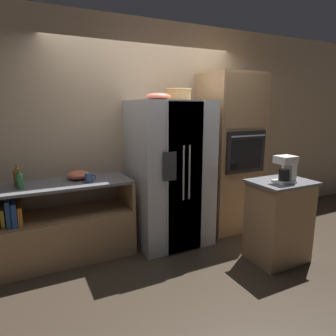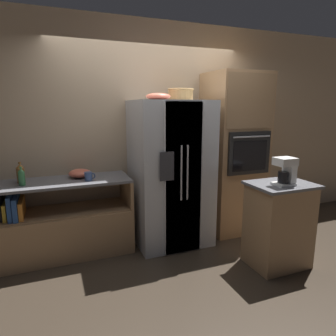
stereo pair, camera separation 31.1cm
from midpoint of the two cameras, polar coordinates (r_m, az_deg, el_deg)
name	(u,v)px [view 2 (the right image)]	position (r m, az deg, el deg)	size (l,w,h in m)	color
ground_plane	(161,242)	(3.99, 0.94, -13.92)	(20.00, 20.00, 0.00)	#382D23
wall_back	(149,131)	(4.03, -1.43, 7.07)	(12.00, 0.06, 2.80)	tan
counter_left	(63,228)	(3.73, -17.18, -10.88)	(1.54, 0.59, 0.90)	#A87F56
refrigerator	(171,173)	(3.76, 2.88, -1.03)	(0.92, 0.83, 1.80)	silver
wall_oven	(233,154)	(4.25, 14.43, 2.64)	(0.74, 0.74, 2.16)	#A87F56
island_counter	(278,224)	(3.57, 22.72, -9.93)	(0.66, 0.51, 0.93)	#A87F56
wicker_basket	(181,94)	(3.84, 4.81, 13.86)	(0.33, 0.33, 0.14)	tan
fruit_bowl	(158,96)	(3.54, 0.70, 13.47)	(0.29, 0.29, 0.08)	#DB664C
bottle_tall	(22,177)	(3.47, -23.87, -1.58)	(0.07, 0.07, 0.20)	#33723F
bottle_short	(21,173)	(3.59, -24.10, -0.93)	(0.08, 0.08, 0.23)	brown
mug	(89,176)	(3.47, -12.44, -1.58)	(0.12, 0.09, 0.10)	#384C7A
mixing_bowl	(80,173)	(3.65, -14.15, -1.00)	(0.26, 0.26, 0.10)	#DB664C
coffee_maker	(286,170)	(3.35, 24.12, -0.39)	(0.20, 0.17, 0.29)	white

